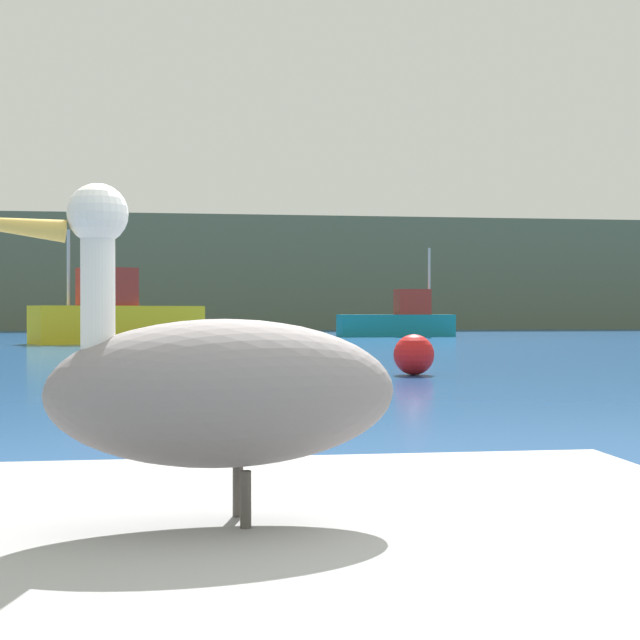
{
  "coord_description": "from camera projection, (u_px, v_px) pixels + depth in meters",
  "views": [
    {
      "loc": [
        -0.85,
        -2.95,
        1.16
      ],
      "look_at": [
        2.29,
        19.58,
        0.96
      ],
      "focal_mm": 52.38,
      "sensor_mm": 36.0,
      "label": 1
    }
  ],
  "objects": [
    {
      "name": "hillside_backdrop",
      "position": [
        202.0,
        276.0,
        65.62
      ],
      "size": [
        140.0,
        13.49,
        7.38
      ],
      "primitive_type": "cube",
      "color": "#5B664C",
      "rests_on": "ground"
    },
    {
      "name": "pier_dock",
      "position": [
        224.0,
        631.0,
        2.54
      ],
      "size": [
        3.16,
        2.31,
        0.59
      ],
      "primitive_type": "cube",
      "color": "gray",
      "rests_on": "ground"
    },
    {
      "name": "pelican",
      "position": [
        217.0,
        386.0,
        2.53
      ],
      "size": [
        1.32,
        0.5,
        0.91
      ],
      "rotation": [
        0.0,
        0.0,
        -3.05
      ],
      "color": "gray",
      "rests_on": "pier_dock"
    },
    {
      "name": "fishing_boat_yellow",
      "position": [
        116.0,
        317.0,
        34.72
      ],
      "size": [
        6.45,
        4.25,
        4.15
      ],
      "rotation": [
        0.0,
        0.0,
        3.58
      ],
      "color": "yellow",
      "rests_on": "ground"
    },
    {
      "name": "fishing_boat_teal",
      "position": [
        400.0,
        320.0,
        44.18
      ],
      "size": [
        5.52,
        1.61,
        4.22
      ],
      "rotation": [
        0.0,
        0.0,
        0.03
      ],
      "color": "teal",
      "rests_on": "ground"
    },
    {
      "name": "mooring_buoy",
      "position": [
        414.0,
        355.0,
        17.14
      ],
      "size": [
        0.75,
        0.75,
        0.75
      ],
      "primitive_type": "sphere",
      "color": "red",
      "rests_on": "ground"
    }
  ]
}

